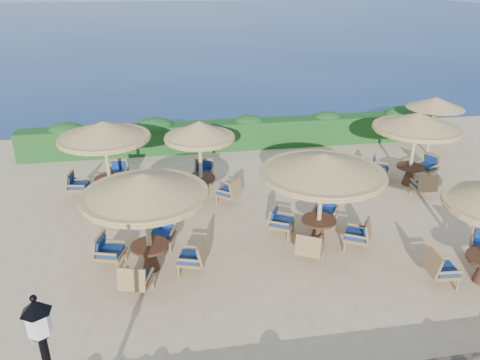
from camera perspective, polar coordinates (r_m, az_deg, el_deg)
ground at (r=13.99m, az=4.51°, el=-6.00°), size 120.00×120.00×0.00m
sea at (r=82.10m, az=-7.79°, el=18.76°), size 160.00×160.00×0.00m
hedge at (r=20.22m, az=-0.29°, el=5.54°), size 18.00×0.90×1.20m
extra_parasol at (r=20.70m, az=22.77°, el=8.66°), size 2.30×2.30×2.41m
cafe_set_0 at (r=11.49m, az=-11.43°, el=-2.72°), size 3.12×3.12×2.65m
cafe_set_1 at (r=12.64m, az=9.98°, el=0.20°), size 3.39×3.39×2.65m
cafe_set_3 at (r=15.80m, az=-16.10°, el=4.13°), size 2.98×2.98×2.65m
cafe_set_4 at (r=15.30m, az=-4.90°, el=3.98°), size 2.73×2.60×2.65m
cafe_set_5 at (r=17.23m, az=20.64°, el=5.44°), size 2.99×2.99×2.65m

